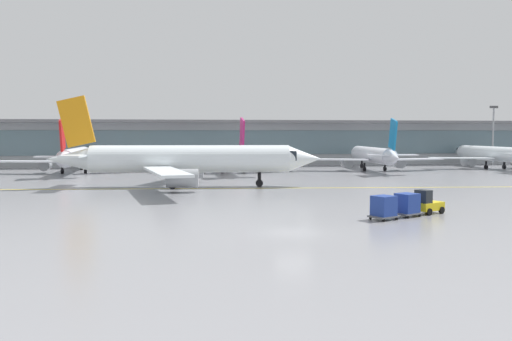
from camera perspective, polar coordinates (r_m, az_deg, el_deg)
The scene contains 12 objects.
ground_plane at distance 37.56m, azimuth 3.98°, elevation -6.65°, with size 400.00×400.00×0.00m, color gray.
taxiway_centreline_stripe at distance 66.94m, azimuth -6.99°, elevation -1.94°, with size 110.00×0.36×0.01m, color yellow.
terminal_concourse at distance 114.56m, azimuth -4.17°, elevation 3.03°, with size 167.92×11.00×9.60m.
gate_airplane_1 at distance 97.42m, azimuth -18.87°, elevation 1.41°, with size 26.34×28.30×9.38m.
gate_airplane_2 at distance 93.73m, azimuth -2.58°, elevation 1.52°, with size 26.33×28.32×9.38m.
gate_airplane_3 at distance 100.51m, azimuth 12.44°, elevation 1.61°, with size 26.29×28.34×9.38m.
gate_airplane_4 at distance 113.81m, azimuth 23.97°, elevation 1.63°, with size 26.35×28.25×9.38m.
taxiing_regional_jet at distance 68.70m, azimuth -7.42°, elevation 1.14°, with size 35.32×32.72×11.69m.
baggage_tug at distance 48.14m, azimuth 17.90°, elevation -3.39°, with size 2.95×2.49×2.10m.
cargo_dolly_lead at distance 46.05m, azimuth 15.92°, elevation -3.48°, with size 2.60×2.38×1.94m.
cargo_dolly_trailing at distance 43.87m, azimuth 13.55°, elevation -3.80°, with size 2.60×2.38×1.94m.
apron_light_mast_1 at distance 124.17m, azimuth 24.11°, elevation 3.74°, with size 1.80×0.36×12.69m.
Camera 1 is at (-7.70, -36.09, 6.99)m, focal length 37.25 mm.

